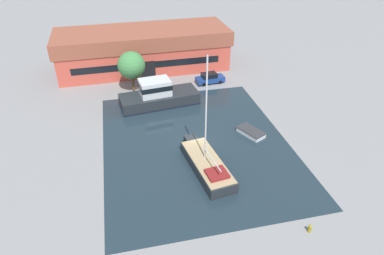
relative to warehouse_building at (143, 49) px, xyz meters
name	(u,v)px	position (x,y,z in m)	size (l,w,h in m)	color
ground_plane	(196,144)	(3.39, -24.63, -3.38)	(440.00, 440.00, 0.00)	gray
water_canal	(196,144)	(3.39, -24.63, -3.38)	(21.43, 27.12, 0.01)	#1E2D38
warehouse_building	(143,49)	(0.00, 0.00, 0.00)	(29.05, 10.90, 6.68)	#C64C3D
quay_tree_near_building	(131,65)	(-2.61, -8.86, 0.77)	(4.07, 4.07, 6.20)	brown
parked_car	(210,78)	(9.47, -8.71, -2.53)	(4.68, 2.31, 1.71)	navy
sailboat_moored	(207,164)	(3.39, -29.53, -2.67)	(4.11, 10.06, 12.57)	#23282D
motor_cruiser	(158,96)	(0.48, -13.89, -2.03)	(11.47, 5.43, 3.77)	#23282D
small_dinghy	(251,132)	(10.48, -24.19, -3.07)	(3.14, 3.93, 0.62)	white
mooring_bollard	(310,228)	(9.85, -39.60, -2.96)	(0.33, 0.33, 0.80)	olive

